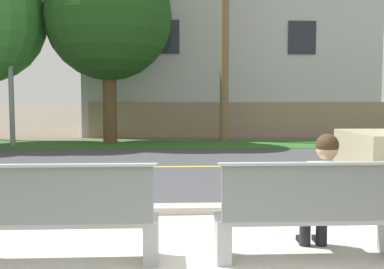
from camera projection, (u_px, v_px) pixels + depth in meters
name	position (u px, v px, depth m)	size (l,w,h in m)	color
ground_plane	(177.00, 158.00, 11.93)	(140.00, 140.00, 0.00)	#665B4C
sidewalk_pavement	(187.00, 264.00, 4.36)	(44.00, 3.60, 0.01)	beige
curb_edge	(182.00, 209.00, 6.30)	(44.00, 0.30, 0.11)	#ADA89E
street_asphalt	(177.00, 167.00, 10.44)	(52.00, 8.00, 0.01)	#424247
road_centre_line	(177.00, 167.00, 10.44)	(48.00, 0.14, 0.01)	#E0CC4C
far_verge_grass	(175.00, 144.00, 15.38)	(48.00, 2.80, 0.02)	#2D6026
bench_left	(60.00, 219.00, 4.30)	(1.85, 0.48, 1.01)	#9EA0A8
bench_right	(311.00, 216.00, 4.42)	(1.85, 0.48, 1.01)	#9EA0A8
seated_person_white	(323.00, 190.00, 4.58)	(0.52, 0.68, 1.25)	black
streetlamp	(11.00, 8.00, 14.55)	(0.24, 2.10, 7.83)	gray
shade_tree_centre	(112.00, 7.00, 15.45)	(4.34, 4.34, 7.16)	brown
garden_wall	(254.00, 120.00, 18.16)	(13.00, 0.36, 1.40)	gray
house_across_street	(224.00, 47.00, 21.04)	(12.94, 6.91, 7.76)	#B7BCC1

